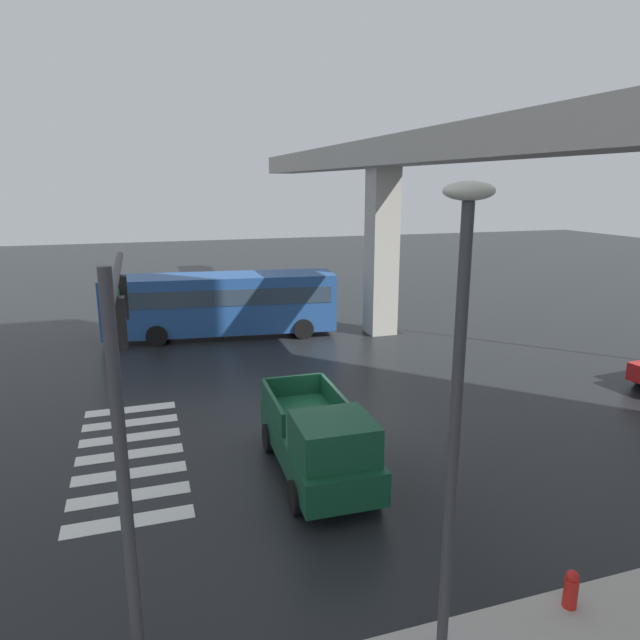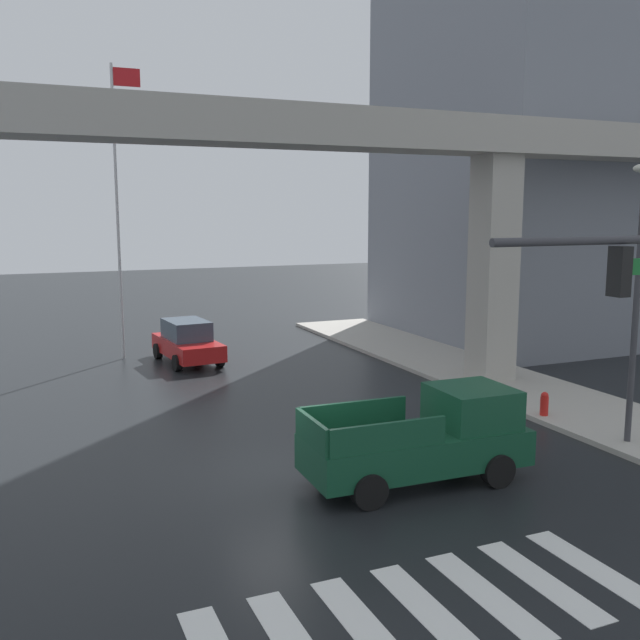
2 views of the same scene
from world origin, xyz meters
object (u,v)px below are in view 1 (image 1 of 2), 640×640
Objects in this scene: traffic_signal_mast at (120,364)px; street_lamp_near_corner at (457,389)px; pickup_truck at (320,442)px; fire_hydrant at (571,592)px; city_bus at (222,301)px.

street_lamp_near_corner reaches higher than traffic_signal_mast.
fire_hydrant is at bearing 25.36° from pickup_truck.
pickup_truck is at bearing 179.73° from street_lamp_near_corner.
city_bus reaches higher than fire_hydrant.
traffic_signal_mast reaches higher than fire_hydrant.
pickup_truck is 6.06× the size of fire_hydrant.
street_lamp_near_corner is at bearing 0.78° from city_bus.
fire_hydrant is at bearing 69.23° from traffic_signal_mast.
traffic_signal_mast is (17.45, -4.03, 2.67)m from city_bus.
fire_hydrant is (20.11, 2.99, -1.29)m from city_bus.
street_lamp_near_corner reaches higher than fire_hydrant.
traffic_signal_mast is (3.00, -4.34, 3.40)m from pickup_truck.
city_bus is 1.70× the size of traffic_signal_mast.
pickup_truck reaches higher than fire_hydrant.
street_lamp_near_corner reaches higher than city_bus.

